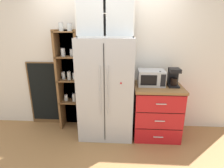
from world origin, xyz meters
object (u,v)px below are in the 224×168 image
mug_red (159,84)px  chalkboard_menu (45,93)px  coffee_maker (174,77)px  microwave (151,78)px  mug_cream (158,82)px  refrigerator (106,89)px  bottle_cobalt (158,78)px  bottle_clear (159,80)px

mug_red → chalkboard_menu: chalkboard_menu is taller
coffee_maker → chalkboard_menu: 2.43m
mug_red → microwave: bearing=146.8°
microwave → mug_cream: (0.13, -0.00, -0.08)m
refrigerator → coffee_maker: 1.15m
coffee_maker → bottle_cobalt: bearing=163.3°
microwave → coffee_maker: 0.37m
coffee_maker → mug_red: coffee_maker is taller
mug_cream → bottle_cobalt: (-0.00, 0.03, 0.07)m
bottle_cobalt → chalkboard_menu: 2.18m
bottle_cobalt → refrigerator: bearing=-174.5°
microwave → bottle_cobalt: microwave is taller
mug_cream → chalkboard_menu: bearing=173.4°
mug_cream → refrigerator: bearing=-176.5°
chalkboard_menu → bottle_clear: bearing=-9.1°
bottle_clear → bottle_cobalt: bearing=90.0°
refrigerator → microwave: 0.79m
refrigerator → mug_red: (0.89, -0.03, 0.12)m
coffee_maker → microwave: bearing=173.4°
bottle_cobalt → chalkboard_menu: size_ratio=0.20×
coffee_maker → bottle_clear: bearing=-167.5°
mug_red → chalkboard_menu: bearing=171.3°
microwave → mug_red: bearing=-33.2°
microwave → bottle_cobalt: (0.12, 0.03, -0.02)m
refrigerator → chalkboard_menu: size_ratio=1.38×
mug_cream → chalkboard_menu: (-2.13, 0.25, -0.34)m
refrigerator → mug_red: size_ratio=13.92×
mug_red → bottle_clear: (-0.00, -0.01, 0.07)m
mug_red → chalkboard_menu: size_ratio=0.10×
bottle_clear → coffee_maker: bearing=12.5°
bottle_clear → bottle_cobalt: bottle_clear is taller
bottle_clear → microwave: bearing=142.6°
refrigerator → bottle_clear: refrigerator is taller
bottle_clear → chalkboard_menu: (-2.13, 0.34, -0.42)m
chalkboard_menu → mug_cream: bearing=-6.6°
mug_red → chalkboard_menu: (-2.13, 0.33, -0.35)m
microwave → mug_red: 0.17m
microwave → bottle_clear: 0.16m
microwave → bottle_clear: bottle_clear is taller
coffee_maker → bottle_cobalt: 0.25m
mug_cream → bottle_clear: (-0.00, -0.09, 0.07)m
refrigerator → microwave: bearing=4.1°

